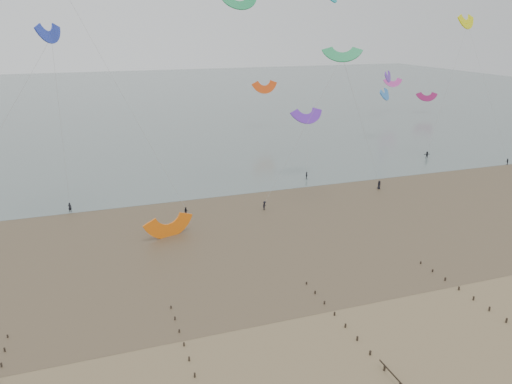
% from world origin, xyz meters
% --- Properties ---
extents(ground, '(500.00, 500.00, 0.00)m').
position_xyz_m(ground, '(0.00, 0.00, 0.00)').
color(ground, brown).
rests_on(ground, ground).
extents(sea_and_shore, '(500.00, 665.00, 0.03)m').
position_xyz_m(sea_and_shore, '(-4.08, 34.40, 0.01)').
color(sea_and_shore, '#475654').
rests_on(sea_and_shore, ground).
extents(kitesurfer_lead, '(0.78, 0.65, 1.84)m').
position_xyz_m(kitesurfer_lead, '(-25.66, 50.84, 0.92)').
color(kitesurfer_lead, black).
rests_on(kitesurfer_lead, ground).
extents(kitesurfers, '(121.17, 22.84, 1.84)m').
position_xyz_m(kitesurfers, '(28.74, 49.66, 0.86)').
color(kitesurfers, black).
rests_on(kitesurfers, ground).
extents(grounded_kite, '(8.57, 7.54, 3.97)m').
position_xyz_m(grounded_kite, '(-10.37, 33.73, 0.00)').
color(grounded_kite, orange).
rests_on(grounded_kite, ground).
extents(kites_airborne, '(232.08, 119.33, 43.22)m').
position_xyz_m(kites_airborne, '(-12.65, 88.86, 21.64)').
color(kites_airborne, '#068E9E').
rests_on(kites_airborne, ground).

